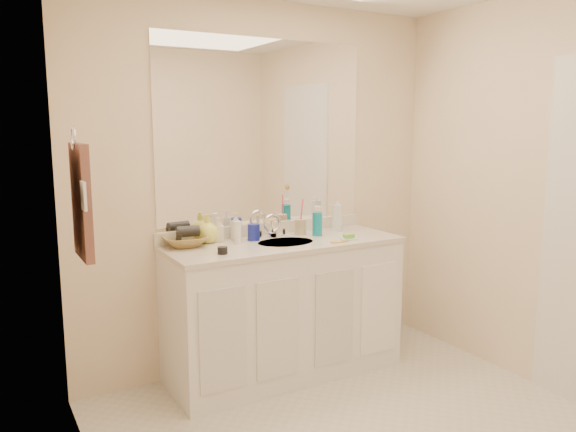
# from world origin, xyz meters

# --- Properties ---
(wall_back) EXTENTS (2.60, 0.02, 2.40)m
(wall_back) POSITION_xyz_m (0.00, 1.30, 1.20)
(wall_back) COLOR #F7E1C1
(wall_back) RESTS_ON floor
(wall_left) EXTENTS (0.02, 2.60, 2.40)m
(wall_left) POSITION_xyz_m (-1.30, 0.00, 1.20)
(wall_left) COLOR #F7E1C1
(wall_left) RESTS_ON floor
(wall_right) EXTENTS (0.02, 2.60, 2.40)m
(wall_right) POSITION_xyz_m (1.30, 0.00, 1.20)
(wall_right) COLOR #F7E1C1
(wall_right) RESTS_ON floor
(vanity_cabinet) EXTENTS (1.50, 0.55, 0.85)m
(vanity_cabinet) POSITION_xyz_m (0.00, 1.02, 0.42)
(vanity_cabinet) COLOR white
(vanity_cabinet) RESTS_ON floor
(countertop) EXTENTS (1.52, 0.57, 0.03)m
(countertop) POSITION_xyz_m (0.00, 1.02, 0.86)
(countertop) COLOR silver
(countertop) RESTS_ON vanity_cabinet
(backsplash) EXTENTS (1.52, 0.03, 0.08)m
(backsplash) POSITION_xyz_m (0.00, 1.29, 0.92)
(backsplash) COLOR silver
(backsplash) RESTS_ON countertop
(sink_basin) EXTENTS (0.37, 0.37, 0.02)m
(sink_basin) POSITION_xyz_m (0.00, 1.00, 0.87)
(sink_basin) COLOR beige
(sink_basin) RESTS_ON countertop
(faucet) EXTENTS (0.02, 0.02, 0.11)m
(faucet) POSITION_xyz_m (0.00, 1.18, 0.94)
(faucet) COLOR silver
(faucet) RESTS_ON countertop
(mirror) EXTENTS (1.48, 0.01, 1.20)m
(mirror) POSITION_xyz_m (0.00, 1.29, 1.56)
(mirror) COLOR white
(mirror) RESTS_ON wall_back
(blue_mug) EXTENTS (0.10, 0.10, 0.11)m
(blue_mug) POSITION_xyz_m (-0.15, 1.15, 0.93)
(blue_mug) COLOR #17229F
(blue_mug) RESTS_ON countertop
(tan_cup) EXTENTS (0.08, 0.08, 0.10)m
(tan_cup) POSITION_xyz_m (0.20, 1.16, 0.93)
(tan_cup) COLOR tan
(tan_cup) RESTS_ON countertop
(toothbrush) EXTENTS (0.02, 0.04, 0.19)m
(toothbrush) POSITION_xyz_m (0.21, 1.16, 1.03)
(toothbrush) COLOR #FB426D
(toothbrush) RESTS_ON tan_cup
(mouthwash_bottle) EXTENTS (0.07, 0.07, 0.16)m
(mouthwash_bottle) POSITION_xyz_m (0.28, 1.08, 0.96)
(mouthwash_bottle) COLOR #0D8CA7
(mouthwash_bottle) RESTS_ON countertop
(clear_pump_bottle) EXTENTS (0.08, 0.08, 0.18)m
(clear_pump_bottle) POSITION_xyz_m (0.50, 1.15, 0.97)
(clear_pump_bottle) COLOR silver
(clear_pump_bottle) RESTS_ON countertop
(soap_dish) EXTENTS (0.13, 0.12, 0.01)m
(soap_dish) POSITION_xyz_m (0.39, 0.86, 0.89)
(soap_dish) COLOR white
(soap_dish) RESTS_ON countertop
(green_soap) EXTENTS (0.07, 0.05, 0.02)m
(green_soap) POSITION_xyz_m (0.39, 0.86, 0.90)
(green_soap) COLOR #6AC831
(green_soap) RESTS_ON soap_dish
(orange_comb) EXTENTS (0.12, 0.03, 0.00)m
(orange_comb) POSITION_xyz_m (0.29, 0.82, 0.88)
(orange_comb) COLOR orange
(orange_comb) RESTS_ON countertop
(dark_jar) EXTENTS (0.07, 0.07, 0.04)m
(dark_jar) POSITION_xyz_m (-0.48, 0.90, 0.90)
(dark_jar) COLOR black
(dark_jar) RESTS_ON countertop
(extra_white_bottle) EXTENTS (0.05, 0.05, 0.14)m
(extra_white_bottle) POSITION_xyz_m (-0.28, 1.11, 0.95)
(extra_white_bottle) COLOR white
(extra_white_bottle) RESTS_ON countertop
(soap_bottle_white) EXTENTS (0.08, 0.08, 0.17)m
(soap_bottle_white) POSITION_xyz_m (-0.25, 1.22, 0.97)
(soap_bottle_white) COLOR silver
(soap_bottle_white) RESTS_ON countertop
(soap_bottle_cream) EXTENTS (0.09, 0.09, 0.15)m
(soap_bottle_cream) POSITION_xyz_m (-0.36, 1.23, 0.96)
(soap_bottle_cream) COLOR #F3E3C6
(soap_bottle_cream) RESTS_ON countertop
(soap_bottle_yellow) EXTENTS (0.18, 0.18, 0.18)m
(soap_bottle_yellow) POSITION_xyz_m (-0.43, 1.23, 0.97)
(soap_bottle_yellow) COLOR #EFF45F
(soap_bottle_yellow) RESTS_ON countertop
(wicker_basket) EXTENTS (0.29, 0.29, 0.07)m
(wicker_basket) POSITION_xyz_m (-0.59, 1.20, 0.91)
(wicker_basket) COLOR olive
(wicker_basket) RESTS_ON countertop
(hair_dryer) EXTENTS (0.14, 0.08, 0.07)m
(hair_dryer) POSITION_xyz_m (-0.57, 1.20, 0.97)
(hair_dryer) COLOR black
(hair_dryer) RESTS_ON wicker_basket
(towel_ring) EXTENTS (0.01, 0.11, 0.11)m
(towel_ring) POSITION_xyz_m (-1.27, 0.77, 1.55)
(towel_ring) COLOR silver
(towel_ring) RESTS_ON wall_left
(hand_towel) EXTENTS (0.04, 0.32, 0.55)m
(hand_towel) POSITION_xyz_m (-1.25, 0.77, 1.25)
(hand_towel) COLOR brown
(hand_towel) RESTS_ON towel_ring
(switch_plate) EXTENTS (0.01, 0.08, 0.13)m
(switch_plate) POSITION_xyz_m (-1.27, 0.57, 1.30)
(switch_plate) COLOR white
(switch_plate) RESTS_ON wall_left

